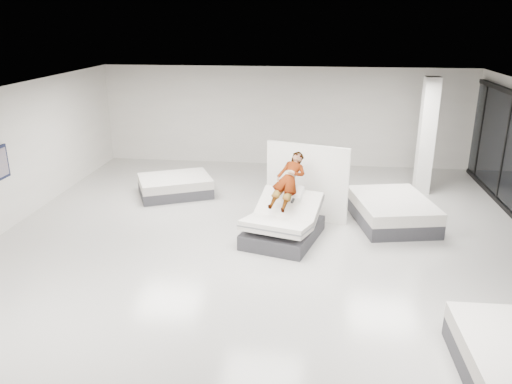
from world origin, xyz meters
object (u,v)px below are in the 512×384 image
flat_bed_left_far (175,186)px  column (426,137)px  hero_bed (283,225)px  remote (293,201)px  flat_bed_right_far (392,211)px  person (289,187)px  divider_panel (307,182)px

flat_bed_left_far → column: (6.80, 1.01, 1.34)m
hero_bed → flat_bed_left_far: hero_bed is taller
remote → flat_bed_left_far: 4.37m
flat_bed_left_far → column: column is taller
hero_bed → remote: (0.20, -0.10, 0.61)m
flat_bed_right_far → column: 2.92m
person → flat_bed_right_far: (2.43, 0.96, -0.82)m
person → remote: (0.11, -0.40, -0.17)m
person → hero_bed: bearing=-90.0°
flat_bed_right_far → flat_bed_left_far: 5.83m
flat_bed_left_far → hero_bed: bearing=-39.6°
flat_bed_left_far → person: bearing=-35.5°
remote → flat_bed_right_far: remote is taller
flat_bed_left_far → remote: bearing=-38.9°
remote → column: 5.11m
remote → flat_bed_left_far: remote is taller
flat_bed_right_far → column: size_ratio=0.78×
person → column: column is taller
hero_bed → person: person is taller
flat_bed_left_far → column: size_ratio=0.72×
flat_bed_left_far → column: 7.00m
person → remote: size_ratio=11.06×
remote → flat_bed_right_far: bearing=46.6°
divider_panel → column: bearing=54.3°
hero_bed → column: column is taller
hero_bed → person: 0.84m
flat_bed_right_far → flat_bed_left_far: bearing=166.6°
divider_panel → person: bearing=-92.3°
remote → flat_bed_left_far: bearing=157.3°
person → flat_bed_left_far: 4.08m
hero_bed → remote: 0.65m
remote → hero_bed: bearing=169.9°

